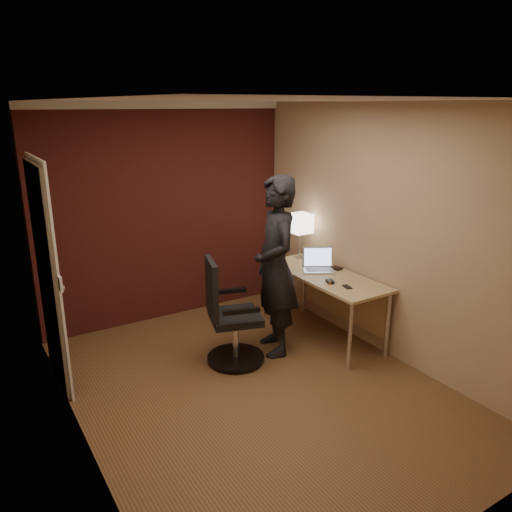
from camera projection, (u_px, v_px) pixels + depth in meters
name	position (u px, v px, depth m)	size (l,w,h in m)	color
room	(156.00, 213.00, 5.26)	(4.00, 4.00, 4.00)	brown
desk	(330.00, 284.00, 5.40)	(0.60, 1.50, 0.73)	tan
desk_lamp	(301.00, 224.00, 5.75)	(0.22, 0.22, 0.54)	silver
laptop	(318.00, 264.00, 5.47)	(0.42, 0.39, 0.23)	silver
mouse	(330.00, 281.00, 5.06)	(0.06, 0.10, 0.03)	black
phone	(347.00, 287.00, 4.94)	(0.06, 0.12, 0.01)	black
wallet	(337.00, 268.00, 5.49)	(0.09, 0.11, 0.02)	black
office_chair	(229.00, 319.00, 4.85)	(0.59, 0.66, 1.05)	black
person	(276.00, 267.00, 4.98)	(0.67, 0.44, 1.83)	black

